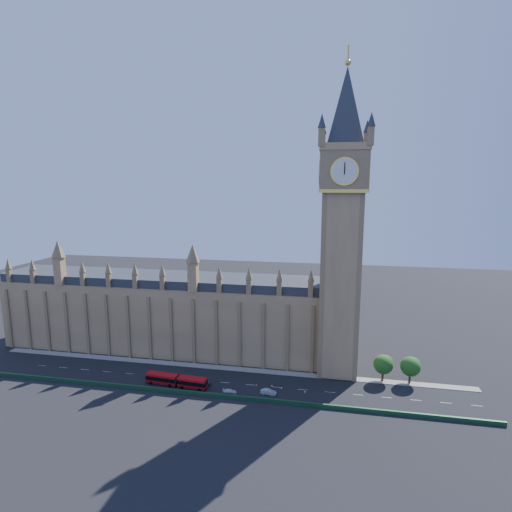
% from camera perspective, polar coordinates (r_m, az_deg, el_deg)
% --- Properties ---
extents(ground, '(400.00, 400.00, 0.00)m').
position_cam_1_polar(ground, '(130.74, -6.23, -17.37)').
color(ground, black).
rests_on(ground, ground).
extents(palace_westminster, '(120.00, 20.00, 28.00)m').
position_cam_1_polar(palace_westminster, '(152.79, -13.01, -7.84)').
color(palace_westminster, '#99784A').
rests_on(palace_westminster, ground).
extents(elizabeth_tower, '(20.59, 20.59, 105.00)m').
position_cam_1_polar(elizabeth_tower, '(125.10, 12.27, 7.29)').
color(elizabeth_tower, '#99784A').
rests_on(elizabeth_tower, ground).
extents(bridge_parapet, '(160.00, 0.60, 1.20)m').
position_cam_1_polar(bridge_parapet, '(122.90, -7.52, -18.98)').
color(bridge_parapet, '#1E4C2D').
rests_on(bridge_parapet, ground).
extents(kerb_north, '(160.00, 3.00, 0.16)m').
position_cam_1_polar(kerb_north, '(138.86, -5.06, -15.60)').
color(kerb_north, gray).
rests_on(kerb_north, ground).
extents(tree_east_near, '(6.00, 6.00, 8.50)m').
position_cam_1_polar(tree_east_near, '(133.79, 17.82, -14.46)').
color(tree_east_near, '#382619').
rests_on(tree_east_near, ground).
extents(tree_east_far, '(6.00, 6.00, 8.50)m').
position_cam_1_polar(tree_east_far, '(135.08, 21.29, -14.43)').
color(tree_east_far, '#382619').
rests_on(tree_east_far, ground).
extents(red_bus, '(19.54, 4.44, 3.30)m').
position_cam_1_polar(red_bus, '(128.95, -11.31, -17.05)').
color(red_bus, '#B80C12').
rests_on(red_bus, ground).
extents(car_grey, '(4.47, 2.18, 1.47)m').
position_cam_1_polar(car_grey, '(128.61, -7.51, -17.52)').
color(car_grey, '#3F4247').
rests_on(car_grey, ground).
extents(car_silver, '(4.69, 1.89, 1.52)m').
position_cam_1_polar(car_silver, '(122.77, 1.79, -18.84)').
color(car_silver, '#B1B4B9').
rests_on(car_silver, ground).
extents(car_white, '(4.15, 1.99, 1.16)m').
position_cam_1_polar(car_white, '(123.65, -3.78, -18.72)').
color(car_white, silver).
rests_on(car_white, ground).
extents(cone_a, '(0.54, 0.54, 0.71)m').
position_cam_1_polar(cone_a, '(125.82, 3.66, -18.31)').
color(cone_a, black).
rests_on(cone_a, ground).
extents(cone_b, '(0.50, 0.50, 0.65)m').
position_cam_1_polar(cone_b, '(127.12, 0.05, -17.98)').
color(cone_b, black).
rests_on(cone_b, ground).
extents(cone_c, '(0.50, 0.50, 0.69)m').
position_cam_1_polar(cone_c, '(126.84, 2.28, -18.05)').
color(cone_c, black).
rests_on(cone_c, ground).
extents(cone_d, '(0.60, 0.60, 0.76)m').
position_cam_1_polar(cone_d, '(124.32, 6.99, -18.72)').
color(cone_d, black).
rests_on(cone_d, ground).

